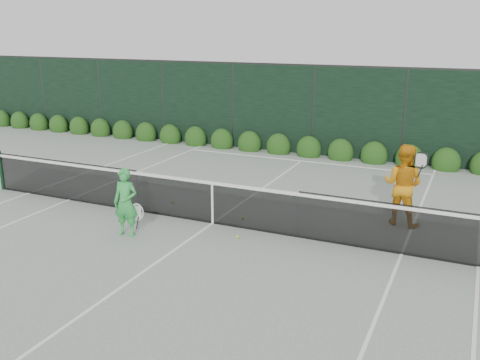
% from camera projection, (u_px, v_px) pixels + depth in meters
% --- Properties ---
extents(ground, '(80.00, 80.00, 0.00)m').
position_uv_depth(ground, '(213.00, 223.00, 11.99)').
color(ground, gray).
rests_on(ground, ground).
extents(tennis_net, '(12.90, 0.10, 1.07)m').
position_uv_depth(tennis_net, '(211.00, 201.00, 11.85)').
color(tennis_net, '#11341B').
rests_on(tennis_net, ground).
extents(player_woman, '(0.63, 0.41, 1.45)m').
position_uv_depth(player_woman, '(126.00, 203.00, 11.13)').
color(player_woman, green).
rests_on(player_woman, ground).
extents(player_man, '(1.00, 0.85, 1.82)m').
position_uv_depth(player_man, '(403.00, 185.00, 11.72)').
color(player_man, orange).
rests_on(player_man, ground).
extents(court_lines, '(11.03, 23.83, 0.01)m').
position_uv_depth(court_lines, '(213.00, 223.00, 11.99)').
color(court_lines, white).
rests_on(court_lines, ground).
extents(windscreen_fence, '(32.00, 21.07, 3.06)m').
position_uv_depth(windscreen_fence, '(140.00, 191.00, 9.20)').
color(windscreen_fence, black).
rests_on(windscreen_fence, ground).
extents(hedge_row, '(31.66, 0.65, 0.94)m').
position_uv_depth(hedge_row, '(309.00, 150.00, 18.18)').
color(hedge_row, '#143A10').
rests_on(hedge_row, ground).
extents(tennis_balls, '(3.33, 1.72, 0.07)m').
position_uv_depth(tennis_balls, '(179.00, 216.00, 12.35)').
color(tennis_balls, '#A9D930').
rests_on(tennis_balls, ground).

